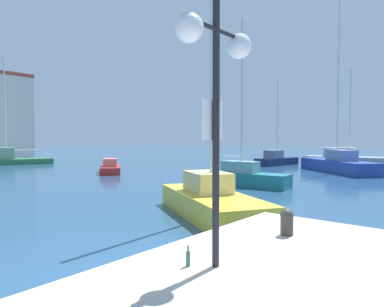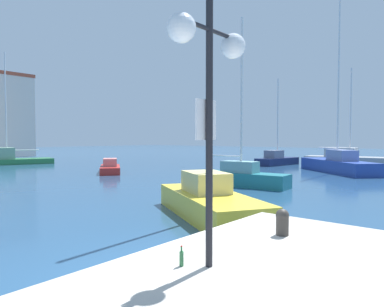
{
  "view_description": "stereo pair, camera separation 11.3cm",
  "coord_description": "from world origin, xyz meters",
  "px_view_note": "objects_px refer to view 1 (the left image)",
  "views": [
    {
      "loc": [
        -4.74,
        -4.72,
        2.67
      ],
      "look_at": [
        16.14,
        12.66,
        1.51
      ],
      "focal_mm": 33.45,
      "sensor_mm": 36.0,
      "label": 1
    },
    {
      "loc": [
        -4.67,
        -4.81,
        2.67
      ],
      "look_at": [
        16.14,
        12.66,
        1.51
      ],
      "focal_mm": 33.45,
      "sensor_mm": 36.0,
      "label": 2
    }
  ],
  "objects_px": {
    "sailboat_yellow_distant_east": "(211,200)",
    "mooring_bollard": "(287,221)",
    "sailboat_green_center_channel": "(2,158)",
    "sailboat_teal_far_left": "(241,176)",
    "sailboat_grey_near_pier": "(347,159)",
    "sailboat_navy_far_right": "(276,159)",
    "motorboat_red_behind_lamppost": "(110,168)",
    "sailboat_blue_outer_mooring": "(337,164)",
    "lamppost": "(216,59)",
    "bottle": "(188,258)"
  },
  "relations": [
    {
      "from": "lamppost",
      "to": "sailboat_teal_far_left",
      "type": "height_order",
      "value": "sailboat_teal_far_left"
    },
    {
      "from": "sailboat_green_center_channel",
      "to": "lamppost",
      "type": "bearing_deg",
      "value": -108.05
    },
    {
      "from": "bottle",
      "to": "mooring_bollard",
      "type": "bearing_deg",
      "value": -8.62
    },
    {
      "from": "lamppost",
      "to": "bottle",
      "type": "height_order",
      "value": "lamppost"
    },
    {
      "from": "lamppost",
      "to": "sailboat_teal_far_left",
      "type": "distance_m",
      "value": 15.47
    },
    {
      "from": "mooring_bollard",
      "to": "sailboat_teal_far_left",
      "type": "height_order",
      "value": "sailboat_teal_far_left"
    },
    {
      "from": "bottle",
      "to": "sailboat_green_center_channel",
      "type": "relative_size",
      "value": 0.03
    },
    {
      "from": "bottle",
      "to": "sailboat_grey_near_pier",
      "type": "height_order",
      "value": "sailboat_grey_near_pier"
    },
    {
      "from": "motorboat_red_behind_lamppost",
      "to": "sailboat_blue_outer_mooring",
      "type": "height_order",
      "value": "sailboat_blue_outer_mooring"
    },
    {
      "from": "bottle",
      "to": "sailboat_grey_near_pier",
      "type": "relative_size",
      "value": 0.03
    },
    {
      "from": "sailboat_teal_far_left",
      "to": "lamppost",
      "type": "bearing_deg",
      "value": -149.46
    },
    {
      "from": "sailboat_teal_far_left",
      "to": "sailboat_green_center_channel",
      "type": "distance_m",
      "value": 27.45
    },
    {
      "from": "sailboat_navy_far_right",
      "to": "sailboat_grey_near_pier",
      "type": "relative_size",
      "value": 0.9
    },
    {
      "from": "sailboat_teal_far_left",
      "to": "sailboat_navy_far_right",
      "type": "height_order",
      "value": "sailboat_teal_far_left"
    },
    {
      "from": "mooring_bollard",
      "to": "bottle",
      "type": "bearing_deg",
      "value": 171.38
    },
    {
      "from": "mooring_bollard",
      "to": "sailboat_grey_near_pier",
      "type": "distance_m",
      "value": 32.08
    },
    {
      "from": "motorboat_red_behind_lamppost",
      "to": "sailboat_blue_outer_mooring",
      "type": "distance_m",
      "value": 17.79
    },
    {
      "from": "sailboat_teal_far_left",
      "to": "sailboat_blue_outer_mooring",
      "type": "bearing_deg",
      "value": -7.18
    },
    {
      "from": "sailboat_teal_far_left",
      "to": "sailboat_grey_near_pier",
      "type": "relative_size",
      "value": 0.97
    },
    {
      "from": "sailboat_teal_far_left",
      "to": "sailboat_yellow_distant_east",
      "type": "bearing_deg",
      "value": -155.44
    },
    {
      "from": "mooring_bollard",
      "to": "sailboat_green_center_channel",
      "type": "distance_m",
      "value": 36.37
    },
    {
      "from": "sailboat_teal_far_left",
      "to": "bottle",
      "type": "bearing_deg",
      "value": -150.89
    },
    {
      "from": "sailboat_yellow_distant_east",
      "to": "sailboat_blue_outer_mooring",
      "type": "relative_size",
      "value": 0.73
    },
    {
      "from": "lamppost",
      "to": "sailboat_yellow_distant_east",
      "type": "distance_m",
      "value": 7.87
    },
    {
      "from": "sailboat_blue_outer_mooring",
      "to": "sailboat_navy_far_right",
      "type": "bearing_deg",
      "value": 61.11
    },
    {
      "from": "sailboat_grey_near_pier",
      "to": "sailboat_teal_far_left",
      "type": "bearing_deg",
      "value": -179.34
    },
    {
      "from": "sailboat_navy_far_right",
      "to": "motorboat_red_behind_lamppost",
      "type": "bearing_deg",
      "value": 158.49
    },
    {
      "from": "lamppost",
      "to": "sailboat_teal_far_left",
      "type": "bearing_deg",
      "value": 30.54
    },
    {
      "from": "mooring_bollard",
      "to": "lamppost",
      "type": "bearing_deg",
      "value": 178.27
    },
    {
      "from": "sailboat_blue_outer_mooring",
      "to": "sailboat_grey_near_pier",
      "type": "bearing_deg",
      "value": 11.55
    },
    {
      "from": "sailboat_blue_outer_mooring",
      "to": "mooring_bollard",
      "type": "bearing_deg",
      "value": -164.53
    },
    {
      "from": "lamppost",
      "to": "bottle",
      "type": "xyz_separation_m",
      "value": [
        -0.24,
        0.3,
        -2.77
      ]
    },
    {
      "from": "sailboat_grey_near_pier",
      "to": "sailboat_yellow_distant_east",
      "type": "bearing_deg",
      "value": -172.59
    },
    {
      "from": "motorboat_red_behind_lamppost",
      "to": "sailboat_navy_far_right",
      "type": "relative_size",
      "value": 0.51
    },
    {
      "from": "sailboat_yellow_distant_east",
      "to": "mooring_bollard",
      "type": "bearing_deg",
      "value": -128.94
    },
    {
      "from": "sailboat_teal_far_left",
      "to": "motorboat_red_behind_lamppost",
      "type": "distance_m",
      "value": 11.92
    },
    {
      "from": "sailboat_teal_far_left",
      "to": "sailboat_yellow_distant_east",
      "type": "height_order",
      "value": "sailboat_yellow_distant_east"
    },
    {
      "from": "sailboat_teal_far_left",
      "to": "sailboat_green_center_channel",
      "type": "xyz_separation_m",
      "value": [
        -1.6,
        27.4,
        0.06
      ]
    },
    {
      "from": "sailboat_teal_far_left",
      "to": "sailboat_blue_outer_mooring",
      "type": "height_order",
      "value": "sailboat_blue_outer_mooring"
    },
    {
      "from": "bottle",
      "to": "mooring_bollard",
      "type": "relative_size",
      "value": 0.59
    },
    {
      "from": "sailboat_grey_near_pier",
      "to": "sailboat_navy_far_right",
      "type": "bearing_deg",
      "value": 128.79
    },
    {
      "from": "bottle",
      "to": "motorboat_red_behind_lamppost",
      "type": "relative_size",
      "value": 0.07
    },
    {
      "from": "sailboat_green_center_channel",
      "to": "sailboat_teal_far_left",
      "type": "bearing_deg",
      "value": -86.65
    },
    {
      "from": "sailboat_yellow_distant_east",
      "to": "motorboat_red_behind_lamppost",
      "type": "bearing_deg",
      "value": 64.15
    },
    {
      "from": "sailboat_blue_outer_mooring",
      "to": "sailboat_navy_far_right",
      "type": "relative_size",
      "value": 1.59
    },
    {
      "from": "sailboat_green_center_channel",
      "to": "sailboat_blue_outer_mooring",
      "type": "bearing_deg",
      "value": -65.14
    },
    {
      "from": "motorboat_red_behind_lamppost",
      "to": "sailboat_grey_near_pier",
      "type": "xyz_separation_m",
      "value": [
        20.11,
        -11.68,
        0.25
      ]
    },
    {
      "from": "sailboat_yellow_distant_east",
      "to": "sailboat_green_center_channel",
      "type": "xyz_separation_m",
      "value": [
        5.71,
        30.74,
        0.08
      ]
    },
    {
      "from": "lamppost",
      "to": "sailboat_blue_outer_mooring",
      "type": "xyz_separation_m",
      "value": [
        24.82,
        6.21,
        -3.09
      ]
    },
    {
      "from": "mooring_bollard",
      "to": "sailboat_yellow_distant_east",
      "type": "relative_size",
      "value": 0.05
    }
  ]
}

